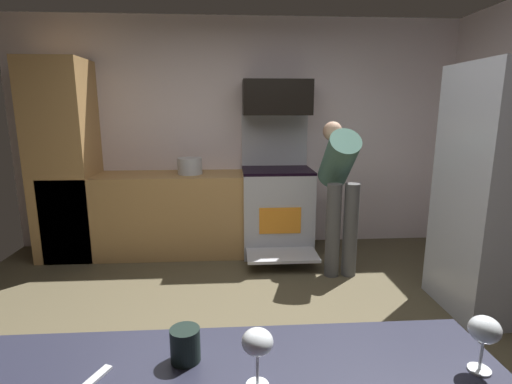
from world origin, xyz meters
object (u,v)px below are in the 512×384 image
(mug_coffee, at_px, (185,345))
(person_cook, at_px, (339,183))
(oven_range, at_px, (277,207))
(microwave, at_px, (277,98))
(stock_pot, at_px, (190,166))
(wine_glass_near, at_px, (484,332))
(wine_glass_far, at_px, (257,344))
(refrigerator, at_px, (511,192))

(mug_coffee, bearing_deg, person_cook, 65.94)
(oven_range, height_order, mug_coffee, oven_range)
(microwave, bearing_deg, stock_pot, -175.21)
(oven_range, height_order, stock_pot, oven_range)
(person_cook, bearing_deg, stock_pot, 159.00)
(wine_glass_near, bearing_deg, stock_pot, 108.48)
(oven_range, bearing_deg, mug_coffee, -101.29)
(oven_range, distance_m, microwave, 1.21)
(wine_glass_far, xyz_separation_m, stock_pot, (-0.51, 3.36, -0.03))
(person_cook, relative_size, mug_coffee, 15.07)
(oven_range, xyz_separation_m, mug_coffee, (-0.64, -3.23, 0.44))
(wine_glass_far, bearing_deg, microwave, 82.58)
(oven_range, bearing_deg, person_cook, -45.83)
(microwave, xyz_separation_m, stock_pot, (-0.96, -0.08, -0.73))
(microwave, height_order, wine_glass_far, microwave)
(mug_coffee, bearing_deg, refrigerator, 38.06)
(oven_range, bearing_deg, wine_glass_far, -97.63)
(microwave, distance_m, refrigerator, 2.37)
(mug_coffee, xyz_separation_m, stock_pot, (-0.31, 3.24, 0.04))
(microwave, distance_m, mug_coffee, 3.47)
(oven_range, distance_m, wine_glass_far, 3.42)
(refrigerator, xyz_separation_m, wine_glass_near, (-1.49, -1.90, 0.05))
(microwave, height_order, stock_pot, microwave)
(stock_pot, bearing_deg, wine_glass_near, -71.52)
(oven_range, height_order, refrigerator, refrigerator)
(mug_coffee, bearing_deg, stock_pot, 95.48)
(microwave, bearing_deg, oven_range, -90.00)
(microwave, height_order, refrigerator, refrigerator)
(mug_coffee, distance_m, stock_pot, 3.26)
(wine_glass_near, xyz_separation_m, stock_pot, (-1.12, 3.34, -0.03))
(refrigerator, distance_m, wine_glass_far, 2.85)
(oven_range, relative_size, stock_pot, 5.72)
(refrigerator, relative_size, mug_coffee, 19.79)
(wine_glass_near, bearing_deg, refrigerator, 51.82)
(microwave, xyz_separation_m, refrigerator, (1.65, -1.52, -0.75))
(person_cook, bearing_deg, microwave, 129.76)
(mug_coffee, bearing_deg, wine_glass_near, -6.99)
(wine_glass_near, height_order, stock_pot, stock_pot)
(wine_glass_far, bearing_deg, mug_coffee, 148.52)
(refrigerator, height_order, wine_glass_far, refrigerator)
(wine_glass_near, bearing_deg, oven_range, 92.77)
(wine_glass_near, relative_size, mug_coffee, 1.64)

